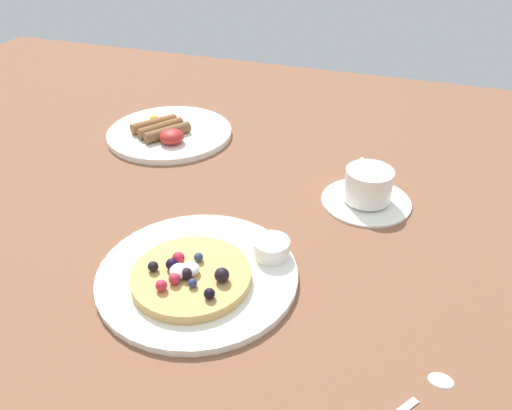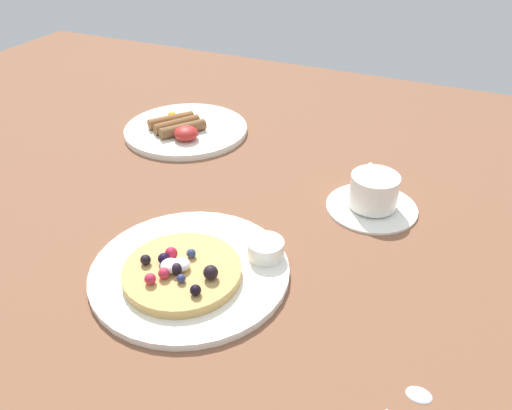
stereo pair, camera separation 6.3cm
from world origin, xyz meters
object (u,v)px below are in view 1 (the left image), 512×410
Objects in this scene: syrup_ramekin at (271,248)px; coffee_cup at (368,184)px; pancake_plate at (196,274)px; breakfast_plate at (170,133)px; teaspoon at (424,392)px; coffee_saucer at (366,200)px.

coffee_cup is (0.10, 0.20, 0.01)m from syrup_ramekin.
pancake_plate is 0.45m from breakfast_plate.
syrup_ramekin is at bearing 144.40° from teaspoon.
breakfast_plate is 2.47× the size of coffee_cup.
pancake_plate is 0.11m from syrup_ramekin.
coffee_saucer is (0.10, 0.20, -0.02)m from syrup_ramekin.
coffee_saucer is at bearing 53.98° from pancake_plate.
breakfast_plate reaches higher than pancake_plate.
coffee_cup is (0.42, -0.12, 0.03)m from breakfast_plate.
syrup_ramekin is 0.45× the size of teaspoon.
coffee_cup is at bearing 54.21° from pancake_plate.
coffee_cup is at bearing 108.29° from teaspoon.
breakfast_plate is at bearing 121.26° from pancake_plate.
coffee_cup reaches higher than teaspoon.
coffee_cup reaches higher than pancake_plate.
pancake_plate is 2.39× the size of teaspoon.
coffee_cup is (-0.00, 0.00, 0.03)m from coffee_saucer.
syrup_ramekin is at bearing 37.62° from pancake_plate.
syrup_ramekin is 0.45m from breakfast_plate.
coffee_saucer is 1.44× the size of coffee_cup.
syrup_ramekin reaches higher than teaspoon.
breakfast_plate reaches higher than teaspoon.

